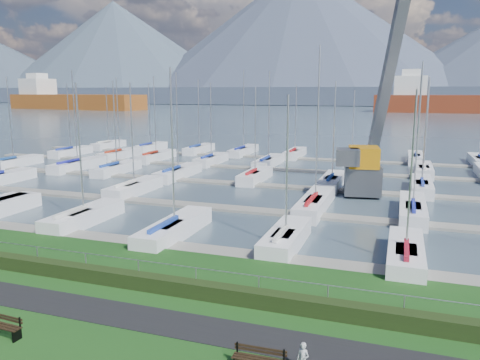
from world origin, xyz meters
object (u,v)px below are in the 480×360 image
at_px(bench_left, 2,325).
at_px(person, 303,355).
at_px(bench_right, 259,359).
at_px(crane, 371,133).

relative_size(bench_left, person, 1.56).
bearing_deg(bench_right, person, 15.69).
height_order(bench_left, bench_right, same).
bearing_deg(person, crane, 106.69).
distance_m(bench_left, crane, 34.16).
xyz_separation_m(person, crane, (-0.00, 30.47, 4.74)).
relative_size(bench_right, crane, 0.08).
relative_size(bench_right, person, 1.55).
distance_m(person, crane, 30.83).
bearing_deg(person, bench_right, -145.71).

